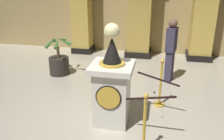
# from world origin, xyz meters

# --- Properties ---
(ground_plane) EXTENTS (11.87, 11.87, 0.00)m
(ground_plane) POSITION_xyz_m (0.00, 0.00, 0.00)
(ground_plane) COLOR #B2A893
(pedestal_clock) EXTENTS (0.77, 0.77, 1.92)m
(pedestal_clock) POSITION_xyz_m (-0.08, 0.28, 0.75)
(pedestal_clock) COLOR silver
(pedestal_clock) RESTS_ON ground_plane
(stanchion_near) EXTENTS (0.24, 0.24, 1.07)m
(stanchion_near) POSITION_xyz_m (0.60, -0.53, 0.38)
(stanchion_near) COLOR gold
(stanchion_near) RESTS_ON ground_plane
(stanchion_far) EXTENTS (0.24, 0.24, 1.06)m
(stanchion_far) POSITION_xyz_m (0.81, 1.10, 0.37)
(stanchion_far) COLOR gold
(stanchion_far) RESTS_ON ground_plane
(velvet_rope) EXTENTS (0.94, 0.96, 0.22)m
(velvet_rope) POSITION_xyz_m (0.70, 0.28, 0.79)
(velvet_rope) COLOR black
(column_left) EXTENTS (0.73, 0.73, 3.71)m
(column_left) POSITION_xyz_m (-2.03, 4.59, 1.84)
(column_left) COLOR black
(column_left) RESTS_ON ground_plane
(column_right) EXTENTS (0.83, 0.83, 3.71)m
(column_right) POSITION_xyz_m (2.03, 4.59, 1.84)
(column_right) COLOR black
(column_right) RESTS_ON ground_plane
(column_centre_rear) EXTENTS (0.91, 0.91, 3.71)m
(column_centre_rear) POSITION_xyz_m (0.00, 4.59, 1.84)
(column_centre_rear) COLOR black
(column_centre_rear) RESTS_ON ground_plane
(potted_palm_left) EXTENTS (0.69, 0.78, 1.14)m
(potted_palm_left) POSITION_xyz_m (-2.03, 2.37, 0.33)
(potted_palm_left) COLOR #2D2823
(potted_palm_left) RESTS_ON ground_plane
(bystander_guest) EXTENTS (0.31, 0.41, 1.65)m
(bystander_guest) POSITION_xyz_m (1.02, 2.55, 0.87)
(bystander_guest) COLOR #383347
(bystander_guest) RESTS_ON ground_plane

